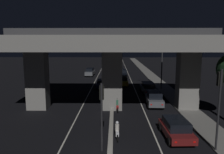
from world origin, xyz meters
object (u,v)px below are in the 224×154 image
object	(u,v)px
motorcycle_white_filtering_near	(117,131)
motorcycle_red_filtering_mid	(117,105)
car_dark_blue_lead_oncoming	(102,84)
car_white_third_oncoming	(108,67)
pedestrian_on_sidewalk	(183,101)
car_dark_red_lead	(176,128)
traffic_light_right_of_median	(219,96)
car_grey_third	(148,88)
traffic_light_left_of_median	(102,105)
street_lamp	(160,61)
car_grey_second_oncoming	(90,72)
car_grey_second	(154,98)
car_taxi_yellow_fourth	(122,80)
car_black_fifth	(122,74)

from	to	relation	value
motorcycle_white_filtering_near	motorcycle_red_filtering_mid	size ratio (longest dim) A/B	0.95
car_dark_blue_lead_oncoming	car_white_third_oncoming	distance (m)	23.18
pedestrian_on_sidewalk	car_dark_red_lead	bearing A→B (deg)	-110.94
traffic_light_right_of_median	car_grey_third	xyz separation A→B (m)	(-2.08, 17.33, -3.03)
car_white_third_oncoming	pedestrian_on_sidewalk	distance (m)	35.86
traffic_light_left_of_median	street_lamp	distance (m)	21.47
car_dark_blue_lead_oncoming	car_grey_second_oncoming	xyz separation A→B (m)	(-3.46, 13.58, 0.13)
motorcycle_red_filtering_mid	car_grey_second_oncoming	bearing A→B (deg)	9.31
street_lamp	pedestrian_on_sidewalk	size ratio (longest dim) A/B	4.25
street_lamp	car_grey_second	world-z (taller)	street_lamp
car_grey_second_oncoming	motorcycle_white_filtering_near	xyz separation A→B (m)	(5.80, -32.58, -0.28)
traffic_light_right_of_median	pedestrian_on_sidewalk	bearing A→B (deg)	85.84
traffic_light_right_of_median	car_white_third_oncoming	bearing A→B (deg)	101.43
car_grey_third	car_grey_second_oncoming	world-z (taller)	car_grey_second_oncoming
car_grey_second_oncoming	car_taxi_yellow_fourth	bearing A→B (deg)	33.45
street_lamp	pedestrian_on_sidewalk	bearing A→B (deg)	-86.46
motorcycle_white_filtering_near	car_dark_red_lead	bearing A→B (deg)	-89.91
car_taxi_yellow_fourth	car_grey_second_oncoming	distance (m)	13.31
car_white_third_oncoming	traffic_light_left_of_median	bearing A→B (deg)	1.33
traffic_light_left_of_median	car_dark_blue_lead_oncoming	distance (m)	21.06
motorcycle_white_filtering_near	traffic_light_left_of_median	bearing A→B (deg)	148.15
car_dark_blue_lead_oncoming	motorcycle_white_filtering_near	world-z (taller)	car_dark_blue_lead_oncoming
car_dark_blue_lead_oncoming	traffic_light_left_of_median	bearing A→B (deg)	1.41
car_grey_second	car_grey_third	xyz separation A→B (m)	(0.24, 6.45, -0.04)
car_black_fifth	motorcycle_white_filtering_near	xyz separation A→B (m)	(-1.33, -29.28, -0.38)
traffic_light_right_of_median	car_grey_second_oncoming	size ratio (longest dim) A/B	1.22
car_dark_red_lead	car_dark_blue_lead_oncoming	size ratio (longest dim) A/B	0.95
car_grey_second	car_black_fifth	world-z (taller)	car_black_fifth
street_lamp	car_grey_second	distance (m)	10.03
motorcycle_red_filtering_mid	car_black_fifth	bearing A→B (deg)	-6.86
car_taxi_yellow_fourth	car_dark_blue_lead_oncoming	distance (m)	4.10
car_dark_red_lead	car_white_third_oncoming	world-z (taller)	car_white_third_oncoming
traffic_light_right_of_median	motorcycle_white_filtering_near	distance (m)	7.77
street_lamp	pedestrian_on_sidewalk	world-z (taller)	street_lamp
car_taxi_yellow_fourth	car_black_fifth	xyz separation A→B (m)	(0.23, 8.07, -0.05)
car_taxi_yellow_fourth	traffic_light_left_of_median	bearing A→B (deg)	173.28
car_white_third_oncoming	pedestrian_on_sidewalk	bearing A→B (deg)	15.50
car_grey_second_oncoming	motorcycle_white_filtering_near	bearing A→B (deg)	12.29
car_taxi_yellow_fourth	motorcycle_white_filtering_near	distance (m)	21.24
car_black_fifth	pedestrian_on_sidewalk	bearing A→B (deg)	-166.73
traffic_light_left_of_median	car_white_third_oncoming	size ratio (longest dim) A/B	1.01
street_lamp	car_grey_third	xyz separation A→B (m)	(-2.12, -2.61, -3.66)
car_taxi_yellow_fourth	pedestrian_on_sidewalk	xyz separation A→B (m)	(6.37, -13.58, -0.02)
traffic_light_right_of_median	car_taxi_yellow_fourth	size ratio (longest dim) A/B	1.31
car_black_fifth	street_lamp	bearing A→B (deg)	-156.47
street_lamp	car_black_fifth	distance (m)	12.99
pedestrian_on_sidewalk	street_lamp	bearing A→B (deg)	93.54
car_black_fifth	car_white_third_oncoming	xyz separation A→B (m)	(-3.46, 12.90, 0.00)
car_taxi_yellow_fourth	car_white_third_oncoming	size ratio (longest dim) A/B	0.92
car_grey_second	car_white_third_oncoming	distance (m)	33.83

